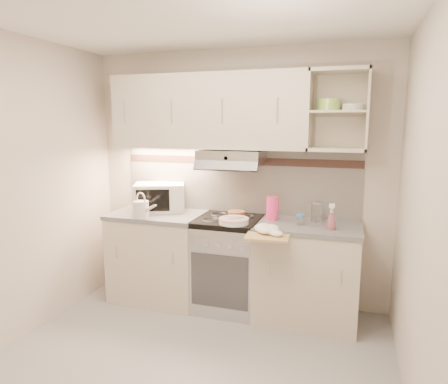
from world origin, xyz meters
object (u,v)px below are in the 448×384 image
(electric_range, at_px, (229,263))
(glass_jar, at_px, (316,212))
(pink_pitcher, at_px, (272,208))
(spray_bottle, at_px, (332,219))
(plate_stack, at_px, (234,221))
(cutting_board, at_px, (268,236))
(microwave, at_px, (160,197))
(watering_can, at_px, (142,209))

(electric_range, xyz_separation_m, glass_jar, (0.80, 0.12, 0.54))
(pink_pitcher, bearing_deg, spray_bottle, -4.58)
(plate_stack, height_order, cutting_board, plate_stack)
(glass_jar, height_order, spray_bottle, spray_bottle)
(electric_range, height_order, pink_pitcher, pink_pitcher)
(microwave, height_order, pink_pitcher, microwave)
(glass_jar, distance_m, cutting_board, 0.61)
(microwave, distance_m, pink_pitcher, 1.18)
(plate_stack, height_order, spray_bottle, spray_bottle)
(glass_jar, relative_size, spray_bottle, 0.79)
(plate_stack, bearing_deg, pink_pitcher, 40.26)
(electric_range, distance_m, glass_jar, 0.98)
(plate_stack, xyz_separation_m, pink_pitcher, (0.30, 0.25, 0.09))
(cutting_board, bearing_deg, microwave, 153.85)
(pink_pitcher, relative_size, spray_bottle, 0.94)
(electric_range, distance_m, cutting_board, 0.72)
(plate_stack, xyz_separation_m, glass_jar, (0.70, 0.30, 0.07))
(cutting_board, bearing_deg, spray_bottle, 22.61)
(watering_can, xyz_separation_m, plate_stack, (0.90, 0.04, -0.06))
(plate_stack, distance_m, spray_bottle, 0.85)
(watering_can, relative_size, pink_pitcher, 1.28)
(pink_pitcher, height_order, glass_jar, pink_pitcher)
(electric_range, distance_m, watering_can, 0.99)
(plate_stack, bearing_deg, cutting_board, -28.01)
(electric_range, xyz_separation_m, plate_stack, (0.10, -0.18, 0.47))
(microwave, bearing_deg, pink_pitcher, -24.54)
(spray_bottle, bearing_deg, electric_range, 174.39)
(plate_stack, xyz_separation_m, cutting_board, (0.35, -0.19, -0.06))
(watering_can, distance_m, cutting_board, 1.27)
(electric_range, relative_size, glass_jar, 4.81)
(spray_bottle, bearing_deg, plate_stack, -174.25)
(microwave, xyz_separation_m, cutting_board, (1.23, -0.48, -0.17))
(watering_can, height_order, glass_jar, watering_can)
(plate_stack, height_order, pink_pitcher, pink_pitcher)
(watering_can, relative_size, plate_stack, 1.04)
(pink_pitcher, relative_size, cutting_board, 0.62)
(electric_range, relative_size, cutting_board, 2.53)
(electric_range, bearing_deg, pink_pitcher, 10.28)
(microwave, distance_m, watering_can, 0.34)
(microwave, distance_m, glass_jar, 1.58)
(microwave, height_order, glass_jar, microwave)
(glass_jar, distance_m, spray_bottle, 0.27)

